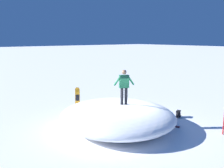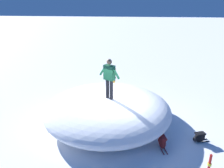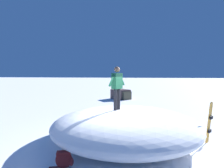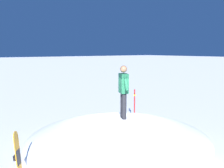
{
  "view_description": "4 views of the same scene",
  "coord_description": "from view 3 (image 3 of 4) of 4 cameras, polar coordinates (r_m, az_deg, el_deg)",
  "views": [
    {
      "loc": [
        -7.92,
        -8.29,
        4.32
      ],
      "look_at": [
        -1.15,
        0.12,
        2.3
      ],
      "focal_mm": 39.57,
      "sensor_mm": 36.0,
      "label": 1
    },
    {
      "loc": [
        1.19,
        -7.52,
        4.71
      ],
      "look_at": [
        -0.39,
        0.47,
        1.74
      ],
      "focal_mm": 33.36,
      "sensor_mm": 36.0,
      "label": 2
    },
    {
      "loc": [
        6.21,
        1.11,
        2.6
      ],
      "look_at": [
        -0.09,
        -0.01,
        2.24
      ],
      "focal_mm": 28.58,
      "sensor_mm": 36.0,
      "label": 3
    },
    {
      "loc": [
        -6.88,
        5.53,
        3.36
      ],
      "look_at": [
        -0.34,
        0.49,
        2.34
      ],
      "focal_mm": 44.69,
      "sensor_mm": 36.0,
      "label": 4
    }
  ],
  "objects": [
    {
      "name": "snowboarder_standing",
      "position": [
        6.73,
        1.61,
        -0.36
      ],
      "size": [
        0.94,
        0.52,
        1.64
      ],
      "color": "black",
      "rests_on": "snow_mound"
    },
    {
      "name": "backpack_far",
      "position": [
        5.5,
        -15.01,
        -22.3
      ],
      "size": [
        0.38,
        0.69,
        0.48
      ],
      "color": "maroon",
      "rests_on": "ground"
    },
    {
      "name": "snowboard_primary_upright",
      "position": [
        7.74,
        28.76,
        -10.55
      ],
      "size": [
        0.3,
        0.28,
        1.58
      ],
      "color": "orange",
      "rests_on": "ground"
    },
    {
      "name": "rock_outcrop",
      "position": [
        18.65,
        3.07,
        -3.37
      ],
      "size": [
        2.22,
        2.29,
        0.98
      ],
      "color": "#504E3B",
      "rests_on": "ground"
    },
    {
      "name": "ground",
      "position": [
        6.83,
        -0.02,
        -19.21
      ],
      "size": [
        240.0,
        240.0,
        0.0
      ],
      "primitive_type": "plane",
      "color": "white"
    },
    {
      "name": "snow_mound",
      "position": [
        7.11,
        4.26,
        -12.96
      ],
      "size": [
        6.26,
        6.43,
        1.25
      ],
      "primitive_type": "ellipsoid",
      "rotation": [
        0.0,
        0.0,
        0.16
      ],
      "color": "white",
      "rests_on": "ground"
    }
  ]
}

